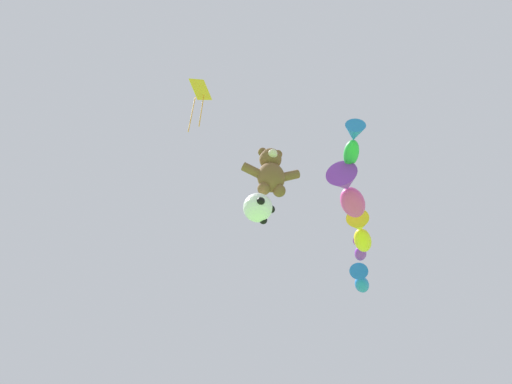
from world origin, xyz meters
TOP-DOWN VIEW (x-y plane):
  - teddy_bear_kite at (1.29, 5.53)m, footprint 1.90×0.84m
  - soccer_ball_kite at (0.84, 5.42)m, footprint 0.92×0.92m
  - fish_kite_emerald at (3.27, 3.80)m, footprint 0.95×1.64m
  - fish_kite_magenta at (3.79, 5.44)m, footprint 2.06×2.38m
  - fish_kite_goldfin at (5.34, 7.79)m, footprint 1.89×2.44m
  - fish_kite_violet at (6.64, 10.24)m, footprint 1.24×1.79m
  - fish_kite_cobalt at (7.62, 12.50)m, footprint 1.88×2.44m
  - diamond_kite at (-1.29, 5.12)m, footprint 0.89×0.72m

SIDE VIEW (x-z plane):
  - soccer_ball_kite at x=0.84m, z-range 6.84..7.69m
  - fish_kite_magenta at x=3.79m, z-range 7.86..8.81m
  - fish_kite_goldfin at x=5.34m, z-range 8.11..8.92m
  - fish_kite_emerald at x=3.27m, z-range 8.46..9.01m
  - teddy_bear_kite at x=1.29m, z-range 7.90..9.83m
  - fish_kite_cobalt at x=7.62m, z-range 8.55..9.43m
  - fish_kite_violet at x=6.64m, z-range 9.02..9.68m
  - diamond_kite at x=-1.29m, z-range 10.23..13.18m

